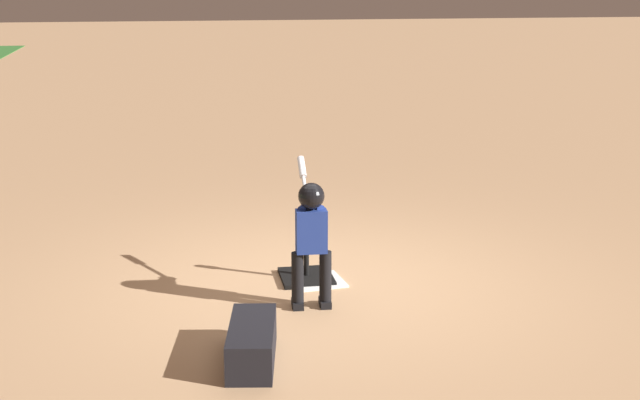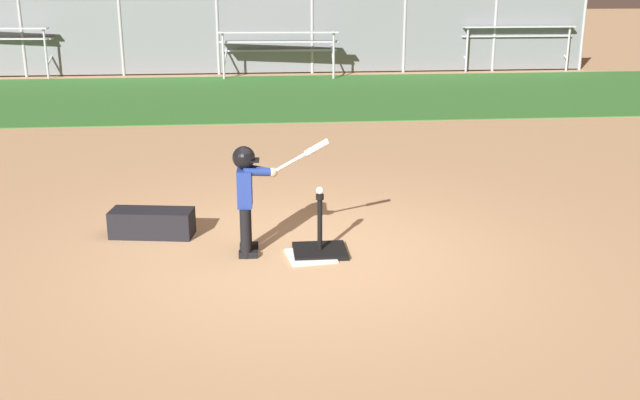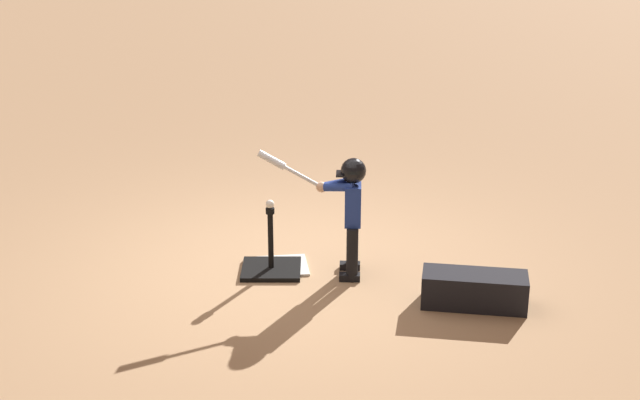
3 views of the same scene
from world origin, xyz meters
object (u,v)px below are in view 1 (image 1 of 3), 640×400
at_px(batting_tee, 306,272).
at_px(batter_child, 311,229).
at_px(equipment_bag, 252,343).
at_px(baseball, 306,212).

relative_size(batting_tee, batter_child, 0.53).
bearing_deg(equipment_bag, baseball, -12.39).
bearing_deg(equipment_bag, batter_child, -21.47).
xyz_separation_m(baseball, equipment_bag, (-1.67, 0.65, -0.49)).
relative_size(batter_child, equipment_bag, 1.34).
bearing_deg(baseball, equipment_bag, 158.68).
bearing_deg(batting_tee, batter_child, 174.41).
bearing_deg(baseball, batting_tee, 90.00).
relative_size(batting_tee, equipment_bag, 0.71).
distance_m(batter_child, equipment_bag, 1.28).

